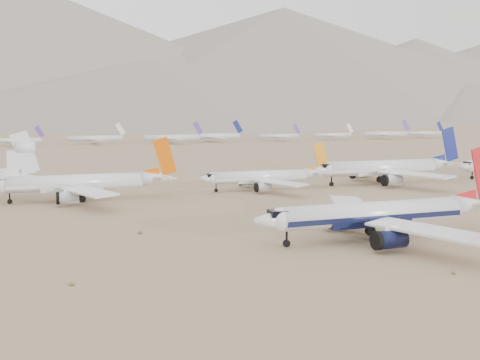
{
  "coord_description": "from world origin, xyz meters",
  "views": [
    {
      "loc": [
        -44.64,
        -91.58,
        24.38
      ],
      "look_at": [
        -1.81,
        36.7,
        7.0
      ],
      "focal_mm": 40.0,
      "sensor_mm": 36.0,
      "label": 1
    }
  ],
  "objects": [
    {
      "name": "ground",
      "position": [
        0.0,
        0.0,
        0.0
      ],
      "size": [
        7000.0,
        7000.0,
        0.0
      ],
      "primitive_type": "plane",
      "color": "#85694D",
      "rests_on": "ground"
    },
    {
      "name": "main_airliner",
      "position": [
        13.33,
        -4.69,
        4.91
      ],
      "size": [
        50.64,
        49.46,
        17.87
      ],
      "color": "white",
      "rests_on": "ground"
    },
    {
      "name": "row2_navy_widebody",
      "position": [
        60.05,
        63.55,
        5.36
      ],
      "size": [
        53.94,
        52.75,
        19.19
      ],
      "color": "white",
      "rests_on": "ground"
    },
    {
      "name": "row2_gold_tail",
      "position": [
        15.42,
        63.12,
        4.07
      ],
      "size": [
        40.85,
        39.95,
        14.55
      ],
      "color": "white",
      "rests_on": "ground"
    },
    {
      "name": "row2_orange_tail",
      "position": [
        -39.34,
        60.28,
        4.84
      ],
      "size": [
        48.36,
        47.3,
        17.25
      ],
      "color": "white",
      "rests_on": "ground"
    },
    {
      "name": "distant_storage_row",
      "position": [
        16.94,
        320.64,
        4.46
      ],
      "size": [
        562.21,
        55.15,
        15.25
      ],
      "color": "silver",
      "rests_on": "ground"
    },
    {
      "name": "mountain_range",
      "position": [
        70.18,
        1648.01,
        190.32
      ],
      "size": [
        7354.0,
        3024.0,
        470.0
      ],
      "color": "slate",
      "rests_on": "ground"
    },
    {
      "name": "foothills",
      "position": [
        526.68,
        1100.0,
        67.15
      ],
      "size": [
        4637.5,
        1395.0,
        155.0
      ],
      "color": "slate",
      "rests_on": "ground"
    },
    {
      "name": "desert_scrub",
      "position": [
        -26.91,
        -24.06,
        0.28
      ],
      "size": [
        219.83,
        121.67,
        0.63
      ],
      "color": "brown",
      "rests_on": "ground"
    }
  ]
}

